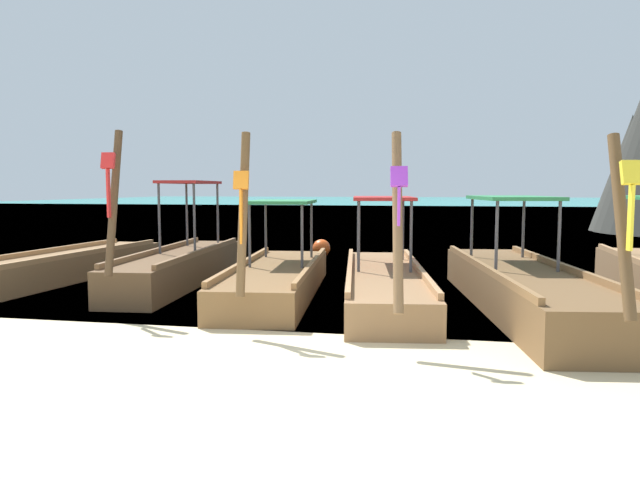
{
  "coord_description": "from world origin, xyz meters",
  "views": [
    {
      "loc": [
        1.87,
        -5.31,
        1.96
      ],
      "look_at": [
        0.0,
        4.32,
        1.08
      ],
      "focal_mm": 32.97,
      "sensor_mm": 36.0,
      "label": 1
    }
  ],
  "objects_px": {
    "longtail_boat_pink_ribbon": "(54,268)",
    "longtail_boat_yellow_ribbon": "(523,287)",
    "longtail_boat_red_ribbon": "(180,265)",
    "longtail_boat_orange_ribbon": "(277,277)",
    "mooring_buoy_near": "(321,248)",
    "longtail_boat_violet_ribbon": "(384,281)"
  },
  "relations": [
    {
      "from": "mooring_buoy_near",
      "to": "longtail_boat_yellow_ribbon",
      "type": "bearing_deg",
      "value": -55.1
    },
    {
      "from": "longtail_boat_pink_ribbon",
      "to": "longtail_boat_yellow_ribbon",
      "type": "height_order",
      "value": "longtail_boat_pink_ribbon"
    },
    {
      "from": "longtail_boat_pink_ribbon",
      "to": "longtail_boat_violet_ribbon",
      "type": "xyz_separation_m",
      "value": [
        6.88,
        -0.52,
        0.03
      ]
    },
    {
      "from": "longtail_boat_pink_ribbon",
      "to": "longtail_boat_yellow_ribbon",
      "type": "bearing_deg",
      "value": -6.56
    },
    {
      "from": "longtail_boat_orange_ribbon",
      "to": "mooring_buoy_near",
      "type": "distance_m",
      "value": 5.97
    },
    {
      "from": "longtail_boat_pink_ribbon",
      "to": "longtail_boat_red_ribbon",
      "type": "height_order",
      "value": "longtail_boat_red_ribbon"
    },
    {
      "from": "longtail_boat_violet_ribbon",
      "to": "mooring_buoy_near",
      "type": "bearing_deg",
      "value": 110.83
    },
    {
      "from": "longtail_boat_orange_ribbon",
      "to": "mooring_buoy_near",
      "type": "height_order",
      "value": "longtail_boat_orange_ribbon"
    },
    {
      "from": "longtail_boat_red_ribbon",
      "to": "longtail_boat_violet_ribbon",
      "type": "relative_size",
      "value": 0.91
    },
    {
      "from": "longtail_boat_orange_ribbon",
      "to": "longtail_boat_yellow_ribbon",
      "type": "xyz_separation_m",
      "value": [
        4.22,
        -0.55,
        0.05
      ]
    },
    {
      "from": "longtail_boat_violet_ribbon",
      "to": "mooring_buoy_near",
      "type": "height_order",
      "value": "longtail_boat_violet_ribbon"
    },
    {
      "from": "longtail_boat_violet_ribbon",
      "to": "longtail_boat_yellow_ribbon",
      "type": "distance_m",
      "value": 2.33
    },
    {
      "from": "longtail_boat_red_ribbon",
      "to": "longtail_boat_orange_ribbon",
      "type": "bearing_deg",
      "value": -20.12
    },
    {
      "from": "longtail_boat_pink_ribbon",
      "to": "longtail_boat_orange_ribbon",
      "type": "distance_m",
      "value": 4.96
    },
    {
      "from": "longtail_boat_pink_ribbon",
      "to": "mooring_buoy_near",
      "type": "relative_size",
      "value": 14.54
    },
    {
      "from": "longtail_boat_pink_ribbon",
      "to": "longtail_boat_orange_ribbon",
      "type": "xyz_separation_m",
      "value": [
        4.93,
        -0.5,
        0.03
      ]
    },
    {
      "from": "longtail_boat_red_ribbon",
      "to": "longtail_boat_yellow_ribbon",
      "type": "relative_size",
      "value": 0.87
    },
    {
      "from": "longtail_boat_yellow_ribbon",
      "to": "mooring_buoy_near",
      "type": "height_order",
      "value": "longtail_boat_yellow_ribbon"
    },
    {
      "from": "mooring_buoy_near",
      "to": "longtail_boat_red_ribbon",
      "type": "bearing_deg",
      "value": -110.87
    },
    {
      "from": "mooring_buoy_near",
      "to": "longtail_boat_pink_ribbon",
      "type": "bearing_deg",
      "value": -130.19
    },
    {
      "from": "longtail_boat_violet_ribbon",
      "to": "longtail_boat_red_ribbon",
      "type": "bearing_deg",
      "value": 168.6
    },
    {
      "from": "longtail_boat_pink_ribbon",
      "to": "longtail_boat_red_ribbon",
      "type": "xyz_separation_m",
      "value": [
        2.66,
        0.33,
        0.09
      ]
    }
  ]
}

